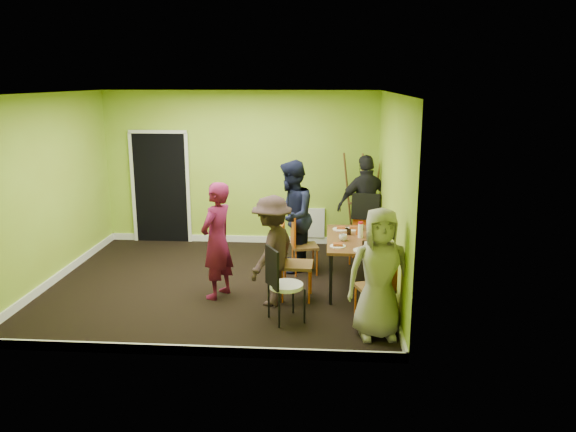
# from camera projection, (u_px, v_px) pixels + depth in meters

# --- Properties ---
(ground) EXTENTS (5.00, 5.00, 0.00)m
(ground) POSITION_uv_depth(u_px,v_px,m) (219.00, 284.00, 8.41)
(ground) COLOR black
(ground) RESTS_ON ground
(room_walls) EXTENTS (5.04, 4.54, 2.82)m
(room_walls) POSITION_uv_depth(u_px,v_px,m) (216.00, 219.00, 8.22)
(room_walls) COLOR #95B02D
(room_walls) RESTS_ON ground
(dining_table) EXTENTS (0.90, 1.50, 0.75)m
(dining_table) POSITION_uv_depth(u_px,v_px,m) (358.00, 242.00, 8.13)
(dining_table) COLOR black
(dining_table) RESTS_ON ground
(chair_left_far) EXTENTS (0.47, 0.46, 0.95)m
(chair_left_far) POSITION_uv_depth(u_px,v_px,m) (300.00, 241.00, 8.76)
(chair_left_far) COLOR #D25513
(chair_left_far) RESTS_ON ground
(chair_left_near) EXTENTS (0.45, 0.45, 1.05)m
(chair_left_near) POSITION_uv_depth(u_px,v_px,m) (291.00, 258.00, 7.74)
(chair_left_near) COLOR #D25513
(chair_left_near) RESTS_ON ground
(chair_back_end) EXTENTS (0.54, 0.61, 1.12)m
(chair_back_end) POSITION_uv_depth(u_px,v_px,m) (365.00, 213.00, 9.41)
(chair_back_end) COLOR #D25513
(chair_back_end) RESTS_ON ground
(chair_front_end) EXTENTS (0.53, 0.53, 1.00)m
(chair_front_end) POSITION_uv_depth(u_px,v_px,m) (378.00, 283.00, 6.87)
(chair_front_end) COLOR #D25513
(chair_front_end) RESTS_ON ground
(chair_bentwood) EXTENTS (0.52, 0.51, 0.98)m
(chair_bentwood) POSITION_uv_depth(u_px,v_px,m) (281.00, 281.00, 6.99)
(chair_bentwood) COLOR black
(chair_bentwood) RESTS_ON ground
(easel) EXTENTS (0.70, 0.66, 1.75)m
(easel) POSITION_uv_depth(u_px,v_px,m) (361.00, 201.00, 10.01)
(easel) COLOR brown
(easel) RESTS_ON ground
(plate_near_left) EXTENTS (0.25, 0.25, 0.01)m
(plate_near_left) POSITION_uv_depth(u_px,v_px,m) (341.00, 229.00, 8.57)
(plate_near_left) COLOR white
(plate_near_left) RESTS_ON dining_table
(plate_near_right) EXTENTS (0.22, 0.22, 0.01)m
(plate_near_right) POSITION_uv_depth(u_px,v_px,m) (338.00, 246.00, 7.70)
(plate_near_right) COLOR white
(plate_near_right) RESTS_ON dining_table
(plate_far_back) EXTENTS (0.26, 0.26, 0.01)m
(plate_far_back) POSITION_uv_depth(u_px,v_px,m) (354.00, 229.00, 8.58)
(plate_far_back) COLOR white
(plate_far_back) RESTS_ON dining_table
(plate_far_front) EXTENTS (0.26, 0.26, 0.01)m
(plate_far_front) POSITION_uv_depth(u_px,v_px,m) (363.00, 250.00, 7.52)
(plate_far_front) COLOR white
(plate_far_front) RESTS_ON dining_table
(plate_wall_back) EXTENTS (0.24, 0.24, 0.01)m
(plate_wall_back) POSITION_uv_depth(u_px,v_px,m) (375.00, 236.00, 8.20)
(plate_wall_back) COLOR white
(plate_wall_back) RESTS_ON dining_table
(plate_wall_front) EXTENTS (0.25, 0.25, 0.01)m
(plate_wall_front) POSITION_uv_depth(u_px,v_px,m) (374.00, 243.00, 7.84)
(plate_wall_front) COLOR white
(plate_wall_front) RESTS_ON dining_table
(thermos) EXTENTS (0.07, 0.07, 0.21)m
(thermos) POSITION_uv_depth(u_px,v_px,m) (361.00, 231.00, 8.12)
(thermos) COLOR white
(thermos) RESTS_ON dining_table
(blue_bottle) EXTENTS (0.08, 0.08, 0.20)m
(blue_bottle) POSITION_uv_depth(u_px,v_px,m) (373.00, 239.00, 7.69)
(blue_bottle) COLOR #1753B3
(blue_bottle) RESTS_ON dining_table
(orange_bottle) EXTENTS (0.04, 0.04, 0.08)m
(orange_bottle) POSITION_uv_depth(u_px,v_px,m) (357.00, 232.00, 8.27)
(orange_bottle) COLOR #D25513
(orange_bottle) RESTS_ON dining_table
(glass_mid) EXTENTS (0.06, 0.06, 0.09)m
(glass_mid) POSITION_uv_depth(u_px,v_px,m) (349.00, 232.00, 8.28)
(glass_mid) COLOR black
(glass_mid) RESTS_ON dining_table
(glass_back) EXTENTS (0.07, 0.07, 0.09)m
(glass_back) POSITION_uv_depth(u_px,v_px,m) (362.00, 227.00, 8.54)
(glass_back) COLOR black
(glass_back) RESTS_ON dining_table
(glass_front) EXTENTS (0.06, 0.06, 0.10)m
(glass_front) POSITION_uv_depth(u_px,v_px,m) (364.00, 245.00, 7.61)
(glass_front) COLOR black
(glass_front) RESTS_ON dining_table
(cup_a) EXTENTS (0.11, 0.11, 0.09)m
(cup_a) POSITION_uv_depth(u_px,v_px,m) (343.00, 238.00, 7.97)
(cup_a) COLOR white
(cup_a) RESTS_ON dining_table
(cup_b) EXTENTS (0.11, 0.11, 0.10)m
(cup_b) POSITION_uv_depth(u_px,v_px,m) (375.00, 235.00, 8.07)
(cup_b) COLOR white
(cup_b) RESTS_ON dining_table
(person_standing) EXTENTS (0.60, 0.70, 1.64)m
(person_standing) POSITION_uv_depth(u_px,v_px,m) (217.00, 241.00, 7.75)
(person_standing) COLOR #5F1034
(person_standing) RESTS_ON ground
(person_left_far) EXTENTS (0.68, 0.87, 1.77)m
(person_left_far) POSITION_uv_depth(u_px,v_px,m) (291.00, 216.00, 8.83)
(person_left_far) COLOR black
(person_left_far) RESTS_ON ground
(person_left_near) EXTENTS (0.86, 1.10, 1.50)m
(person_left_near) POSITION_uv_depth(u_px,v_px,m) (272.00, 251.00, 7.52)
(person_left_near) COLOR #302020
(person_left_near) RESTS_ON ground
(person_back_end) EXTENTS (1.11, 0.72, 1.75)m
(person_back_end) POSITION_uv_depth(u_px,v_px,m) (366.00, 206.00, 9.60)
(person_back_end) COLOR black
(person_back_end) RESTS_ON ground
(person_front_end) EXTENTS (0.82, 0.59, 1.57)m
(person_front_end) POSITION_uv_depth(u_px,v_px,m) (380.00, 274.00, 6.53)
(person_front_end) COLOR gray
(person_front_end) RESTS_ON ground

